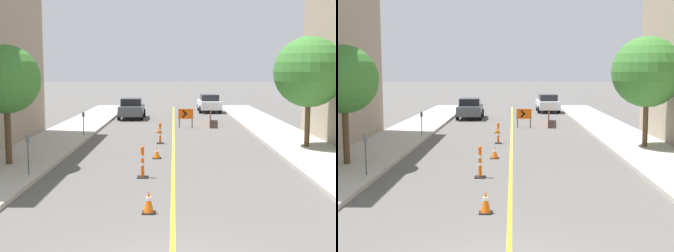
# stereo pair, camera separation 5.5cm
# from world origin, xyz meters

# --- Properties ---
(lane_stripe) EXTENTS (0.12, 40.38, 0.01)m
(lane_stripe) POSITION_xyz_m (0.00, 20.19, 0.00)
(lane_stripe) COLOR gold
(lane_stripe) RESTS_ON ground_plane
(sidewalk_left) EXTENTS (3.11, 40.38, 0.16)m
(sidewalk_left) POSITION_xyz_m (-6.15, 20.19, 0.08)
(sidewalk_left) COLOR #ADA89E
(sidewalk_left) RESTS_ON ground_plane
(sidewalk_right) EXTENTS (3.11, 40.38, 0.16)m
(sidewalk_right) POSITION_xyz_m (6.15, 20.19, 0.08)
(sidewalk_right) COLOR #ADA89E
(sidewalk_right) RESTS_ON ground_plane
(traffic_cone_nearest) EXTENTS (0.34, 0.34, 0.61)m
(traffic_cone_nearest) POSITION_xyz_m (-0.64, 4.38, 0.30)
(traffic_cone_nearest) COLOR black
(traffic_cone_nearest) RESTS_ON ground_plane
(traffic_cone_second) EXTENTS (0.37, 0.37, 0.49)m
(traffic_cone_second) POSITION_xyz_m (-0.70, 12.05, 0.24)
(traffic_cone_second) COLOR black
(traffic_cone_second) RESTS_ON ground_plane
(traffic_cone_third) EXTENTS (0.33, 0.33, 0.54)m
(traffic_cone_third) POSITION_xyz_m (-0.86, 20.23, 0.26)
(traffic_cone_third) COLOR black
(traffic_cone_third) RESTS_ON ground_plane
(delineator_post_front) EXTENTS (0.38, 0.38, 1.12)m
(delineator_post_front) POSITION_xyz_m (-1.07, 8.47, 0.48)
(delineator_post_front) COLOR black
(delineator_post_front) RESTS_ON ground_plane
(delineator_post_rear) EXTENTS (0.36, 0.36, 1.08)m
(delineator_post_rear) POSITION_xyz_m (-0.67, 16.13, 0.46)
(delineator_post_rear) COLOR black
(delineator_post_rear) RESTS_ON ground_plane
(arrow_barricade_primary) EXTENTS (0.98, 0.09, 1.24)m
(arrow_barricade_primary) POSITION_xyz_m (0.80, 22.77, 0.86)
(arrow_barricade_primary) COLOR #EF560C
(arrow_barricade_primary) RESTS_ON ground_plane
(safety_mesh_fence) EXTENTS (0.50, 5.18, 1.20)m
(safety_mesh_fence) POSITION_xyz_m (2.59, 25.04, 0.60)
(safety_mesh_fence) COLOR #EF560C
(safety_mesh_fence) RESTS_ON ground_plane
(parked_car_curb_near) EXTENTS (1.94, 4.34, 1.59)m
(parked_car_curb_near) POSITION_xyz_m (-3.24, 28.60, 0.80)
(parked_car_curb_near) COLOR #474C51
(parked_car_curb_near) RESTS_ON ground_plane
(parked_car_curb_mid) EXTENTS (1.96, 4.36, 1.59)m
(parked_car_curb_mid) POSITION_xyz_m (3.20, 34.43, 0.80)
(parked_car_curb_mid) COLOR silver
(parked_car_curb_mid) RESTS_ON ground_plane
(parking_meter_near_curb) EXTENTS (0.12, 0.11, 1.41)m
(parking_meter_near_curb) POSITION_xyz_m (-4.95, 8.11, 1.15)
(parking_meter_near_curb) COLOR #4C4C51
(parking_meter_near_curb) RESTS_ON sidewalk_left
(parking_meter_far_curb) EXTENTS (0.12, 0.11, 1.32)m
(parking_meter_far_curb) POSITION_xyz_m (-4.95, 17.94, 1.09)
(parking_meter_far_curb) COLOR #4C4C51
(parking_meter_far_curb) RESTS_ON sidewalk_left
(street_tree_left_near) EXTENTS (2.60, 2.60, 4.53)m
(street_tree_left_near) POSITION_xyz_m (-6.31, 10.05, 3.38)
(street_tree_left_near) COLOR #4C3823
(street_tree_left_near) RESTS_ON sidewalk_left
(street_tree_right_near) EXTENTS (3.29, 3.29, 5.15)m
(street_tree_right_near) POSITION_xyz_m (6.31, 14.37, 3.65)
(street_tree_right_near) COLOR #4C3823
(street_tree_right_near) RESTS_ON sidewalk_right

